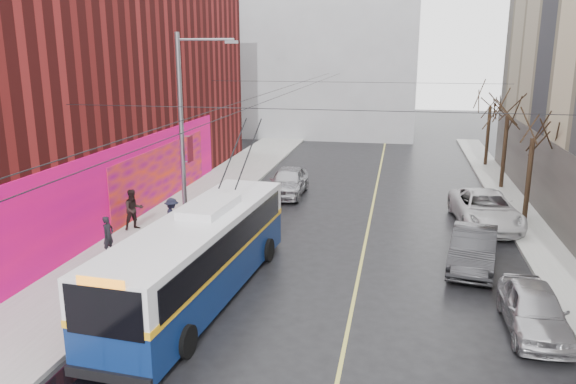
% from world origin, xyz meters
% --- Properties ---
extents(sidewalk_left, '(4.00, 60.00, 0.15)m').
position_xyz_m(sidewalk_left, '(-8.00, 12.00, 0.07)').
color(sidewalk_left, gray).
rests_on(sidewalk_left, ground).
extents(sidewalk_right, '(2.00, 60.00, 0.15)m').
position_xyz_m(sidewalk_right, '(9.00, 12.00, 0.07)').
color(sidewalk_right, gray).
rests_on(sidewalk_right, ground).
extents(lane_line, '(0.12, 50.00, 0.01)m').
position_xyz_m(lane_line, '(1.50, 14.00, 0.00)').
color(lane_line, '#BFB74C').
rests_on(lane_line, ground).
extents(building_left, '(12.11, 36.00, 14.00)m').
position_xyz_m(building_left, '(-15.99, 13.99, 6.99)').
color(building_left, '#4F110F').
rests_on(building_left, ground).
extents(building_far, '(20.50, 12.10, 18.00)m').
position_xyz_m(building_far, '(-6.00, 44.99, 9.02)').
color(building_far, gray).
rests_on(building_far, ground).
extents(streetlight_pole, '(2.65, 0.60, 9.00)m').
position_xyz_m(streetlight_pole, '(-6.14, 10.00, 4.85)').
color(streetlight_pole, slate).
rests_on(streetlight_pole, ground).
extents(catenary_wires, '(18.00, 60.00, 0.22)m').
position_xyz_m(catenary_wires, '(-2.54, 14.77, 6.25)').
color(catenary_wires, black).
extents(tree_near, '(3.20, 3.20, 6.40)m').
position_xyz_m(tree_near, '(9.00, 16.00, 4.98)').
color(tree_near, black).
rests_on(tree_near, ground).
extents(tree_mid, '(3.20, 3.20, 6.68)m').
position_xyz_m(tree_mid, '(9.00, 23.00, 5.25)').
color(tree_mid, black).
rests_on(tree_mid, ground).
extents(tree_far, '(3.20, 3.20, 6.57)m').
position_xyz_m(tree_far, '(9.00, 30.00, 5.14)').
color(tree_far, black).
rests_on(tree_far, ground).
extents(puddle, '(2.29, 2.93, 0.01)m').
position_xyz_m(puddle, '(-4.70, -0.73, 0.00)').
color(puddle, black).
rests_on(puddle, ground).
extents(pigeons_flying, '(4.67, 0.98, 2.56)m').
position_xyz_m(pigeons_flying, '(-2.43, 10.38, 6.91)').
color(pigeons_flying, slate).
extents(trolleybus, '(3.33, 11.74, 5.50)m').
position_xyz_m(trolleybus, '(-3.71, 4.79, 1.53)').
color(trolleybus, '#0A1E4F').
rests_on(trolleybus, ground).
extents(parked_car_a, '(1.73, 4.21, 1.43)m').
position_xyz_m(parked_car_a, '(7.00, 4.40, 0.71)').
color(parked_car_a, '#A5A4A9').
rests_on(parked_car_a, ground).
extents(parked_car_b, '(2.41, 4.93, 1.56)m').
position_xyz_m(parked_car_b, '(5.80, 9.36, 0.78)').
color(parked_car_b, '#2A2A2D').
rests_on(parked_car_b, ground).
extents(parked_car_c, '(3.28, 6.14, 1.64)m').
position_xyz_m(parked_car_c, '(7.00, 15.18, 0.82)').
color(parked_car_c, '#BCBCBE').
rests_on(parked_car_c, ground).
extents(following_car, '(1.97, 4.83, 1.64)m').
position_xyz_m(following_car, '(-3.51, 19.02, 0.82)').
color(following_car, '#9E9EA2').
rests_on(following_car, ground).
extents(pedestrian_a, '(0.45, 0.63, 1.60)m').
position_xyz_m(pedestrian_a, '(-8.71, 7.59, 0.95)').
color(pedestrian_a, black).
rests_on(pedestrian_a, sidewalk_left).
extents(pedestrian_b, '(1.17, 1.17, 1.91)m').
position_xyz_m(pedestrian_b, '(-9.18, 10.83, 1.10)').
color(pedestrian_b, black).
rests_on(pedestrian_b, sidewalk_left).
extents(pedestrian_c, '(1.04, 1.27, 1.71)m').
position_xyz_m(pedestrian_c, '(-7.12, 10.44, 1.00)').
color(pedestrian_c, black).
rests_on(pedestrian_c, sidewalk_left).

